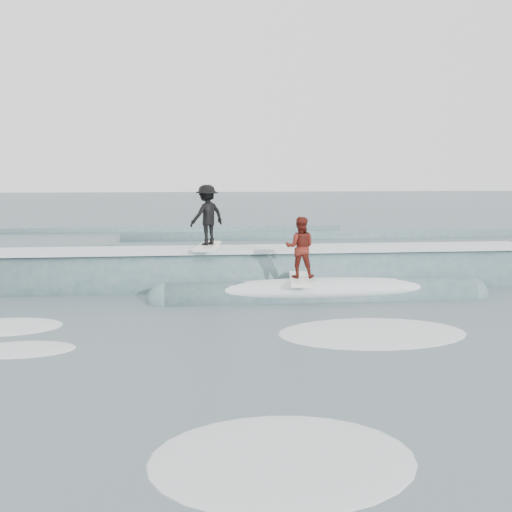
{
  "coord_description": "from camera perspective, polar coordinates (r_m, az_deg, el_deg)",
  "views": [
    {
      "loc": [
        -1.65,
        -12.13,
        3.76
      ],
      "look_at": [
        0.0,
        5.02,
        1.1
      ],
      "focal_mm": 40.0,
      "sensor_mm": 36.0,
      "label": 1
    }
  ],
  "objects": [
    {
      "name": "breaking_wave",
      "position": [
        18.33,
        0.54,
        -2.93
      ],
      "size": [
        22.9,
        3.95,
        2.33
      ],
      "color": "#38575F",
      "rests_on": "ground"
    },
    {
      "name": "surfer_red",
      "position": [
        16.35,
        4.43,
        0.55
      ],
      "size": [
        0.96,
        2.05,
        1.85
      ],
      "color": "white",
      "rests_on": "ground"
    },
    {
      "name": "ground",
      "position": [
        12.8,
        2.18,
        -8.31
      ],
      "size": [
        160.0,
        160.0,
        0.0
      ],
      "primitive_type": "plane",
      "color": "#384B51",
      "rests_on": "ground"
    },
    {
      "name": "far_swells",
      "position": [
        30.03,
        -7.6,
        1.51
      ],
      "size": [
        39.12,
        8.65,
        0.8
      ],
      "color": "#38575F",
      "rests_on": "ground"
    },
    {
      "name": "whitewater",
      "position": [
        12.11,
        2.35,
        -9.31
      ],
      "size": [
        16.74,
        8.85,
        0.1
      ],
      "color": "white",
      "rests_on": "ground"
    },
    {
      "name": "surfer_black",
      "position": [
        18.21,
        -4.92,
        3.93
      ],
      "size": [
        1.41,
        2.07,
        2.01
      ],
      "color": "white",
      "rests_on": "ground"
    }
  ]
}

